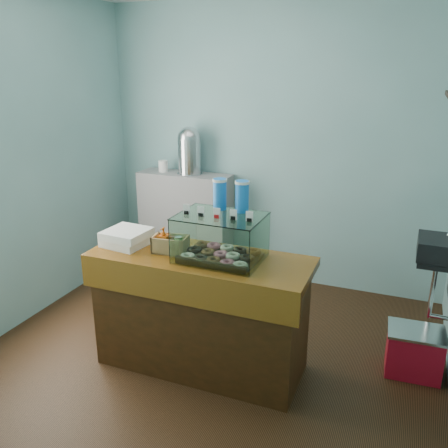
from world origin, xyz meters
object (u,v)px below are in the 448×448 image
at_px(display_case, 223,235).
at_px(counter, 200,311).
at_px(red_cooler, 414,351).
at_px(coffee_urn, 189,149).

bearing_deg(display_case, counter, -165.74).
height_order(display_case, red_cooler, display_case).
relative_size(display_case, red_cooler, 1.40).
xyz_separation_m(display_case, red_cooler, (1.34, 0.46, -0.89)).
bearing_deg(display_case, coffee_urn, 123.55).
relative_size(counter, red_cooler, 3.81).
height_order(counter, red_cooler, counter).
bearing_deg(coffee_urn, counter, -62.07).
xyz_separation_m(counter, red_cooler, (1.50, 0.50, -0.28)).
xyz_separation_m(coffee_urn, red_cooler, (2.34, -1.08, -1.18)).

